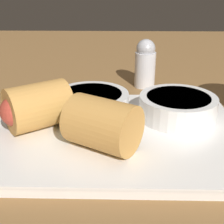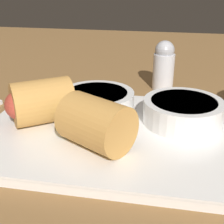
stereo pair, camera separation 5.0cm
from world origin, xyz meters
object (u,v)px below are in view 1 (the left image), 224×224
Objects in this scene: serving_plate at (112,134)px; dipping_bowl_far at (178,106)px; dipping_bowl_near at (91,103)px; salt_shaker at (145,64)px.

serving_plate is 8.70cm from dipping_bowl_far.
dipping_bowl_near is 10.49cm from dipping_bowl_far.
dipping_bowl_near and dipping_bowl_far have the same top height.
salt_shaker is at bearing 62.25° from dipping_bowl_near.
serving_plate is 19.50cm from salt_shaker.
dipping_bowl_near reaches higher than serving_plate.
dipping_bowl_near is (-2.65, 4.00, 2.22)cm from serving_plate.
dipping_bowl_far is 15.70cm from salt_shaker.
dipping_bowl_near is at bearing 123.53° from serving_plate.
dipping_bowl_near is 1.17× the size of salt_shaker.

